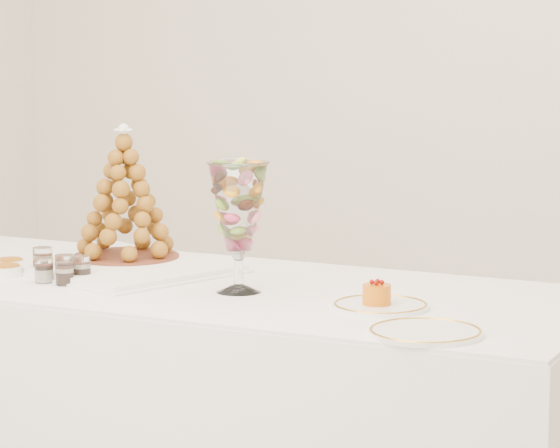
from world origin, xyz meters
The scene contains 14 objects.
buffet_table centered at (-0.14, 0.18, 0.40)m, with size 2.17×0.98×0.81m.
lace_tray centered at (-0.49, 0.24, 0.82)m, with size 0.63×0.48×0.02m, color white.
macaron_vase centered at (0.01, 0.13, 1.03)m, with size 0.15×0.15×0.34m.
cake_plate centered at (0.41, 0.13, 0.81)m, with size 0.24×0.24×0.01m, color white.
spare_plate centered at (0.62, -0.08, 0.81)m, with size 0.26×0.26×0.01m, color white.
verrine_a centered at (-0.61, 0.08, 0.85)m, with size 0.05×0.05×0.07m, color white.
verrine_b centered at (-0.48, 0.02, 0.84)m, with size 0.05×0.05×0.07m, color white.
verrine_c centered at (-0.44, 0.04, 0.84)m, with size 0.05×0.05×0.07m, color white.
verrine_d centered at (-0.52, -0.02, 0.84)m, with size 0.05×0.05×0.07m, color white.
verrine_e centered at (-0.45, -0.02, 0.84)m, with size 0.05×0.05×0.06m, color white.
ramekin_back centered at (-0.74, 0.09, 0.82)m, with size 0.08×0.08×0.03m, color white.
ramekin_front centered at (-0.67, -0.01, 0.82)m, with size 0.09×0.09×0.03m, color white.
croquembouche centered at (-0.49, 0.31, 1.02)m, with size 0.32×0.32×0.39m.
mousse_cake centered at (0.41, 0.12, 0.84)m, with size 0.07×0.07×0.06m.
Camera 1 is at (1.78, -2.74, 1.48)m, focal length 85.00 mm.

